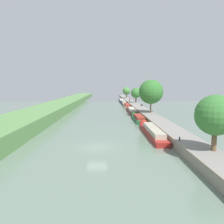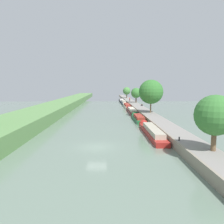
{
  "view_description": "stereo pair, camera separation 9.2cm",
  "coord_description": "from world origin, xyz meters",
  "px_view_note": "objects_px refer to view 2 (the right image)",
  "views": [
    {
      "loc": [
        1.34,
        -26.74,
        7.67
      ],
      "look_at": [
        2.47,
        28.41,
        1.0
      ],
      "focal_mm": 35.15,
      "sensor_mm": 36.0,
      "label": 1
    },
    {
      "loc": [
        1.43,
        -26.74,
        7.67
      ],
      "look_at": [
        2.47,
        28.41,
        1.0
      ],
      "focal_mm": 35.15,
      "sensor_mm": 36.0,
      "label": 2
    }
  ],
  "objects_px": {
    "person_walking": "(130,99)",
    "park_bench": "(142,105)",
    "narrowboat_navy": "(124,102)",
    "mooring_bollard_near": "(179,139)",
    "narrowboat_maroon": "(132,111)",
    "narrowboat_green": "(138,118)",
    "narrowboat_black": "(121,100)",
    "mooring_bollard_far": "(124,98)",
    "narrowboat_red": "(151,131)",
    "narrowboat_cream": "(127,106)"
  },
  "relations": [
    {
      "from": "narrowboat_maroon",
      "to": "mooring_bollard_near",
      "type": "height_order",
      "value": "mooring_bollard_near"
    },
    {
      "from": "narrowboat_navy",
      "to": "mooring_bollard_near",
      "type": "bearing_deg",
      "value": -88.43
    },
    {
      "from": "mooring_bollard_far",
      "to": "mooring_bollard_near",
      "type": "bearing_deg",
      "value": -90.0
    },
    {
      "from": "narrowboat_red",
      "to": "narrowboat_navy",
      "type": "relative_size",
      "value": 1.25
    },
    {
      "from": "narrowboat_green",
      "to": "mooring_bollard_far",
      "type": "bearing_deg",
      "value": 88.42
    },
    {
      "from": "narrowboat_cream",
      "to": "narrowboat_maroon",
      "type": "bearing_deg",
      "value": -89.68
    },
    {
      "from": "narrowboat_maroon",
      "to": "mooring_bollard_near",
      "type": "relative_size",
      "value": 34.32
    },
    {
      "from": "narrowboat_navy",
      "to": "mooring_bollard_near",
      "type": "distance_m",
      "value": 67.39
    },
    {
      "from": "narrowboat_red",
      "to": "person_walking",
      "type": "bearing_deg",
      "value": 87.7
    },
    {
      "from": "narrowboat_red",
      "to": "narrowboat_navy",
      "type": "height_order",
      "value": "narrowboat_navy"
    },
    {
      "from": "narrowboat_red",
      "to": "narrowboat_green",
      "type": "xyz_separation_m",
      "value": [
        -0.05,
        14.76,
        -0.07
      ]
    },
    {
      "from": "narrowboat_green",
      "to": "person_walking",
      "type": "height_order",
      "value": "person_walking"
    },
    {
      "from": "narrowboat_black",
      "to": "mooring_bollard_far",
      "type": "xyz_separation_m",
      "value": [
        1.94,
        5.77,
        0.87
      ]
    },
    {
      "from": "narrowboat_green",
      "to": "mooring_bollard_far",
      "type": "xyz_separation_m",
      "value": [
        1.77,
        63.92,
        0.85
      ]
    },
    {
      "from": "narrowboat_maroon",
      "to": "narrowboat_green",
      "type": "bearing_deg",
      "value": -90.29
    },
    {
      "from": "person_walking",
      "to": "narrowboat_black",
      "type": "bearing_deg",
      "value": 99.69
    },
    {
      "from": "narrowboat_green",
      "to": "narrowboat_black",
      "type": "relative_size",
      "value": 0.84
    },
    {
      "from": "narrowboat_navy",
      "to": "mooring_bollard_far",
      "type": "distance_m",
      "value": 19.52
    },
    {
      "from": "mooring_bollard_near",
      "to": "narrowboat_maroon",
      "type": "bearing_deg",
      "value": 92.61
    },
    {
      "from": "narrowboat_maroon",
      "to": "narrowboat_black",
      "type": "distance_m",
      "value": 43.91
    },
    {
      "from": "narrowboat_red",
      "to": "person_walking",
      "type": "distance_m",
      "value": 58.01
    },
    {
      "from": "narrowboat_maroon",
      "to": "mooring_bollard_far",
      "type": "xyz_separation_m",
      "value": [
        1.69,
        49.67,
        0.83
      ]
    },
    {
      "from": "narrowboat_cream",
      "to": "narrowboat_navy",
      "type": "distance_m",
      "value": 14.27
    },
    {
      "from": "narrowboat_maroon",
      "to": "narrowboat_black",
      "type": "xyz_separation_m",
      "value": [
        -0.25,
        43.91,
        -0.04
      ]
    },
    {
      "from": "narrowboat_green",
      "to": "narrowboat_navy",
      "type": "relative_size",
      "value": 0.93
    },
    {
      "from": "narrowboat_maroon",
      "to": "narrowboat_navy",
      "type": "xyz_separation_m",
      "value": [
        -0.15,
        30.25,
        0.06
      ]
    },
    {
      "from": "person_walking",
      "to": "mooring_bollard_far",
      "type": "xyz_separation_m",
      "value": [
        -0.61,
        20.74,
        -0.65
      ]
    },
    {
      "from": "narrowboat_maroon",
      "to": "mooring_bollard_far",
      "type": "relative_size",
      "value": 34.32
    },
    {
      "from": "narrowboat_black",
      "to": "mooring_bollard_near",
      "type": "bearing_deg",
      "value": -88.63
    },
    {
      "from": "narrowboat_navy",
      "to": "person_walking",
      "type": "distance_m",
      "value": 3.13
    },
    {
      "from": "mooring_bollard_near",
      "to": "narrowboat_cream",
      "type": "bearing_deg",
      "value": 91.93
    },
    {
      "from": "narrowboat_cream",
      "to": "narrowboat_green",
      "type": "bearing_deg",
      "value": -89.96
    },
    {
      "from": "narrowboat_black",
      "to": "mooring_bollard_near",
      "type": "xyz_separation_m",
      "value": [
        1.94,
        -81.01,
        0.87
      ]
    },
    {
      "from": "narrowboat_cream",
      "to": "narrowboat_black",
      "type": "relative_size",
      "value": 1.19
    },
    {
      "from": "narrowboat_navy",
      "to": "narrowboat_black",
      "type": "bearing_deg",
      "value": 90.42
    },
    {
      "from": "narrowboat_black",
      "to": "person_walking",
      "type": "bearing_deg",
      "value": -80.31
    },
    {
      "from": "person_walking",
      "to": "park_bench",
      "type": "distance_m",
      "value": 20.81
    },
    {
      "from": "narrowboat_green",
      "to": "narrowboat_maroon",
      "type": "distance_m",
      "value": 14.25
    },
    {
      "from": "narrowboat_maroon",
      "to": "narrowboat_cream",
      "type": "bearing_deg",
      "value": 90.32
    },
    {
      "from": "person_walking",
      "to": "mooring_bollard_near",
      "type": "xyz_separation_m",
      "value": [
        -0.61,
        -66.04,
        -0.65
      ]
    },
    {
      "from": "narrowboat_green",
      "to": "narrowboat_black",
      "type": "distance_m",
      "value": 58.16
    },
    {
      "from": "narrowboat_maroon",
      "to": "park_bench",
      "type": "bearing_deg",
      "value": 62.69
    },
    {
      "from": "park_bench",
      "to": "mooring_bollard_far",
      "type": "bearing_deg",
      "value": 93.52
    },
    {
      "from": "narrowboat_navy",
      "to": "mooring_bollard_far",
      "type": "height_order",
      "value": "mooring_bollard_far"
    },
    {
      "from": "narrowboat_red",
      "to": "narrowboat_maroon",
      "type": "relative_size",
      "value": 0.97
    },
    {
      "from": "narrowboat_cream",
      "to": "mooring_bollard_far",
      "type": "relative_size",
      "value": 35.36
    },
    {
      "from": "narrowboat_red",
      "to": "narrowboat_green",
      "type": "height_order",
      "value": "narrowboat_red"
    },
    {
      "from": "narrowboat_maroon",
      "to": "narrowboat_cream",
      "type": "xyz_separation_m",
      "value": [
        -0.09,
        15.99,
        -0.01
      ]
    },
    {
      "from": "narrowboat_red",
      "to": "mooring_bollard_near",
      "type": "xyz_separation_m",
      "value": [
        1.71,
        -8.09,
        0.78
      ]
    },
    {
      "from": "narrowboat_maroon",
      "to": "mooring_bollard_far",
      "type": "bearing_deg",
      "value": 88.05
    }
  ]
}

